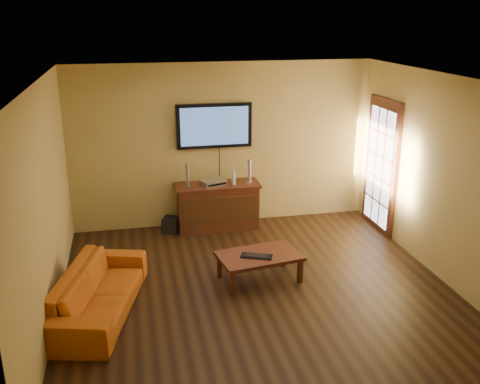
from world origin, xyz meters
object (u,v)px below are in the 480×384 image
object	(u,v)px
media_console	(218,206)
keyboard	(256,256)
coffee_table	(259,258)
av_receiver	(213,182)
speaker_right	(249,172)
subwoofer	(171,225)
television	(214,126)
sofa	(98,284)
speaker_left	(187,176)
bottle	(194,229)
game_console	(233,177)

from	to	relation	value
media_console	keyboard	size ratio (longest dim) A/B	3.14
coffee_table	av_receiver	distance (m)	1.99
speaker_right	subwoofer	world-z (taller)	speaker_right
television	keyboard	distance (m)	2.58
sofa	keyboard	xyz separation A→B (m)	(2.02, 0.34, 0.01)
media_console	television	size ratio (longest dim) A/B	1.13
speaker_right	television	bearing A→B (deg)	157.97
sofa	speaker_left	world-z (taller)	speaker_left
bottle	av_receiver	bearing A→B (deg)	30.94
coffee_table	game_console	world-z (taller)	game_console
sofa	speaker_left	xyz separation A→B (m)	(1.36, 2.33, 0.56)
speaker_left	coffee_table	bearing A→B (deg)	-69.60
television	coffee_table	distance (m)	2.56
speaker_right	keyboard	size ratio (longest dim) A/B	0.87
bottle	subwoofer	bearing A→B (deg)	147.90
bottle	keyboard	bearing A→B (deg)	-71.10
media_console	speaker_right	size ratio (longest dim) A/B	3.59
media_console	speaker_left	distance (m)	0.73
subwoofer	television	bearing A→B (deg)	39.05
av_receiver	game_console	xyz separation A→B (m)	(0.33, -0.01, 0.07)
coffee_table	bottle	world-z (taller)	coffee_table
media_console	bottle	distance (m)	0.56
coffee_table	sofa	xyz separation A→B (m)	(-2.07, -0.40, 0.05)
speaker_right	subwoofer	xyz separation A→B (m)	(-1.32, -0.02, -0.82)
sofa	game_console	xyz separation A→B (m)	(2.11, 2.30, 0.50)
subwoofer	media_console	bearing A→B (deg)	23.20
keyboard	speaker_left	bearing A→B (deg)	108.34
bottle	keyboard	size ratio (longest dim) A/B	0.50
av_receiver	keyboard	world-z (taller)	av_receiver
speaker_right	av_receiver	world-z (taller)	speaker_right
keyboard	media_console	bearing A→B (deg)	95.01
coffee_table	av_receiver	world-z (taller)	av_receiver
media_console	sofa	xyz separation A→B (m)	(-1.84, -2.33, -0.01)
sofa	speaker_right	world-z (taller)	speaker_right
subwoofer	keyboard	xyz separation A→B (m)	(0.96, -1.99, 0.27)
media_console	bottle	size ratio (longest dim) A/B	6.28
sofa	speaker_right	distance (m)	3.38
coffee_table	speaker_right	bearing A→B (deg)	81.09
game_console	television	bearing A→B (deg)	135.41
speaker_left	bottle	distance (m)	0.87
speaker_left	subwoofer	bearing A→B (deg)	-178.42
coffee_table	speaker_right	xyz separation A→B (m)	(0.30, 1.94, 0.61)
media_console	keyboard	world-z (taller)	media_console
television	bottle	distance (m)	1.71
speaker_right	subwoofer	size ratio (longest dim) A/B	1.57
coffee_table	game_console	bearing A→B (deg)	89.07
television	coffee_table	xyz separation A→B (m)	(0.23, -2.15, -1.36)
speaker_right	bottle	bearing A→B (deg)	-165.99
speaker_right	media_console	bearing A→B (deg)	-179.27
bottle	speaker_right	bearing A→B (deg)	14.01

